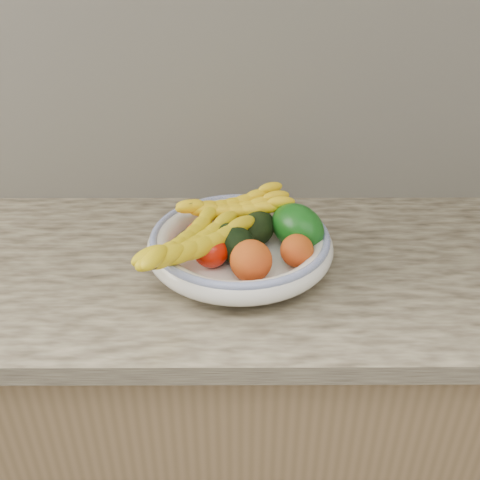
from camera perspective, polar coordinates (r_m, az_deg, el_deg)
name	(u,v)px	position (r m, az deg, el deg)	size (l,w,h in m)	color
kitchen_counter	(240,398)	(1.45, 0.00, -16.48)	(2.44, 0.66, 1.40)	brown
fruit_bowl	(240,245)	(1.12, 0.00, -0.50)	(0.39, 0.39, 0.08)	white
clementine_back_left	(226,221)	(1.20, -1.46, 2.00)	(0.05, 0.05, 0.04)	#EA5604
clementine_back_right	(251,222)	(1.20, 1.13, 1.97)	(0.05, 0.05, 0.05)	#FC5A05
clementine_back_mid	(242,230)	(1.16, 0.17, 1.09)	(0.06, 0.06, 0.05)	#FF5305
tomato_left	(201,236)	(1.13, -4.20, 0.47)	(0.07, 0.07, 0.06)	#B9140F
tomato_near_left	(211,251)	(1.08, -3.11, -1.22)	(0.07, 0.07, 0.07)	red
avocado_center	(233,243)	(1.10, -0.71, -0.35)	(0.08, 0.11, 0.08)	black
avocado_right	(257,228)	(1.15, 1.87, 1.27)	(0.07, 0.10, 0.07)	black
green_mango	(297,227)	(1.14, 6.15, 1.39)	(0.09, 0.13, 0.10)	#0E4A0F
peach_front	(251,261)	(1.04, 1.18, -2.22)	(0.08, 0.08, 0.08)	orange
peach_right	(297,250)	(1.07, 6.09, -1.12)	(0.07, 0.07, 0.07)	orange
banana_bunch_back	(234,210)	(1.17, -0.67, 3.25)	(0.27, 0.10, 0.08)	yellow
banana_bunch_front	(192,247)	(1.05, -5.18, -0.75)	(0.31, 0.12, 0.09)	yellow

